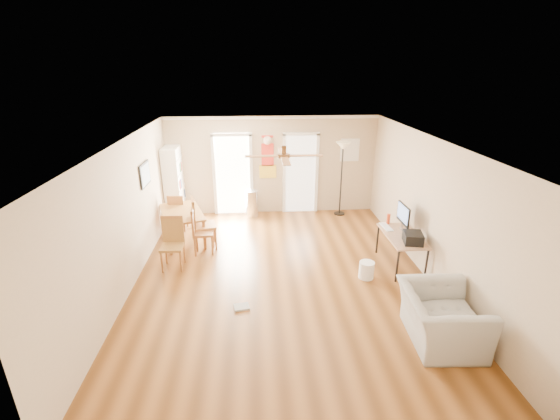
{
  "coord_description": "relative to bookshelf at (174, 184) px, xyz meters",
  "views": [
    {
      "loc": [
        -0.48,
        -6.31,
        3.8
      ],
      "look_at": [
        0.0,
        0.6,
        1.15
      ],
      "focal_mm": 24.39,
      "sensor_mm": 36.0,
      "label": 1
    }
  ],
  "objects": [
    {
      "name": "floor",
      "position": [
        2.54,
        -3.2,
        -0.95
      ],
      "size": [
        7.0,
        7.0,
        0.0
      ],
      "primitive_type": "plane",
      "color": "brown",
      "rests_on": "ground"
    },
    {
      "name": "ceiling",
      "position": [
        2.54,
        -3.2,
        1.65
      ],
      "size": [
        5.5,
        7.0,
        0.0
      ],
      "primitive_type": null,
      "color": "silver",
      "rests_on": "floor"
    },
    {
      "name": "wall_back",
      "position": [
        2.54,
        0.3,
        0.35
      ],
      "size": [
        5.5,
        0.04,
        2.6
      ],
      "primitive_type": null,
      "color": "beige",
      "rests_on": "floor"
    },
    {
      "name": "wall_front",
      "position": [
        2.54,
        -6.7,
        0.35
      ],
      "size": [
        5.5,
        0.04,
        2.6
      ],
      "primitive_type": null,
      "color": "beige",
      "rests_on": "floor"
    },
    {
      "name": "wall_left",
      "position": [
        -0.21,
        -3.2,
        0.35
      ],
      "size": [
        0.04,
        7.0,
        2.6
      ],
      "primitive_type": null,
      "color": "beige",
      "rests_on": "floor"
    },
    {
      "name": "wall_right",
      "position": [
        5.29,
        -3.2,
        0.35
      ],
      "size": [
        0.04,
        7.0,
        2.6
      ],
      "primitive_type": null,
      "color": "beige",
      "rests_on": "floor"
    },
    {
      "name": "crown_molding",
      "position": [
        2.54,
        -3.2,
        1.61
      ],
      "size": [
        5.5,
        7.0,
        0.08
      ],
      "primitive_type": null,
      "color": "white",
      "rests_on": "wall_back"
    },
    {
      "name": "kitchen_doorway",
      "position": [
        1.49,
        0.28,
        0.1
      ],
      "size": [
        0.9,
        0.1,
        2.1
      ],
      "primitive_type": null,
      "color": "white",
      "rests_on": "wall_back"
    },
    {
      "name": "bathroom_doorway",
      "position": [
        3.29,
        0.28,
        0.1
      ],
      "size": [
        0.8,
        0.1,
        2.1
      ],
      "primitive_type": null,
      "color": "white",
      "rests_on": "wall_back"
    },
    {
      "name": "wall_decal",
      "position": [
        2.41,
        0.28,
        0.6
      ],
      "size": [
        0.46,
        0.03,
        1.1
      ],
      "primitive_type": "cube",
      "color": "red",
      "rests_on": "wall_back"
    },
    {
      "name": "ac_grille",
      "position": [
        4.59,
        0.27,
        0.75
      ],
      "size": [
        0.5,
        0.04,
        0.6
      ],
      "primitive_type": "cube",
      "color": "white",
      "rests_on": "wall_back"
    },
    {
      "name": "framed_poster",
      "position": [
        -0.19,
        -1.8,
        0.75
      ],
      "size": [
        0.04,
        0.66,
        0.48
      ],
      "primitive_type": "cube",
      "color": "black",
      "rests_on": "wall_left"
    },
    {
      "name": "ceiling_fan",
      "position": [
        2.54,
        -3.5,
        1.48
      ],
      "size": [
        1.24,
        1.24,
        0.2
      ],
      "primitive_type": null,
      "color": "#593819",
      "rests_on": "ceiling"
    },
    {
      "name": "bookshelf",
      "position": [
        0.0,
        0.0,
        0.0
      ],
      "size": [
        0.44,
        0.88,
        1.91
      ],
      "primitive_type": null,
      "rotation": [
        0.0,
        0.0,
        0.07
      ],
      "color": "white",
      "rests_on": "floor"
    },
    {
      "name": "dining_table",
      "position": [
        0.39,
        -1.37,
        -0.6
      ],
      "size": [
        1.24,
        1.6,
        0.7
      ],
      "primitive_type": null,
      "rotation": [
        0.0,
        0.0,
        0.32
      ],
      "color": "olive",
      "rests_on": "floor"
    },
    {
      "name": "dining_chair_right_a",
      "position": [
        0.94,
        -1.76,
        -0.38
      ],
      "size": [
        0.55,
        0.55,
        1.14
      ],
      "primitive_type": null,
      "rotation": [
        0.0,
        0.0,
        1.78
      ],
      "color": "#AD6D37",
      "rests_on": "floor"
    },
    {
      "name": "dining_chair_right_b",
      "position": [
        0.94,
        -2.02,
        -0.44
      ],
      "size": [
        0.44,
        0.44,
        1.02
      ],
      "primitive_type": null,
      "rotation": [
        0.0,
        0.0,
        1.63
      ],
      "color": "#A56635",
      "rests_on": "floor"
    },
    {
      "name": "dining_chair_near",
      "position": [
        0.41,
        -2.68,
        -0.43
      ],
      "size": [
        0.44,
        0.44,
        1.04
      ],
      "primitive_type": null,
      "rotation": [
        0.0,
        0.0,
        -0.02
      ],
      "color": "olive",
      "rests_on": "floor"
    },
    {
      "name": "dining_chair_far",
      "position": [
        0.18,
        -0.74,
        -0.5
      ],
      "size": [
        0.4,
        0.4,
        0.91
      ],
      "primitive_type": null,
      "rotation": [
        0.0,
        0.0,
        3.08
      ],
      "color": "#9E6533",
      "rests_on": "floor"
    },
    {
      "name": "trash_can",
      "position": [
        1.97,
        0.01,
        -0.6
      ],
      "size": [
        0.38,
        0.38,
        0.71
      ],
      "primitive_type": "cylinder",
      "rotation": [
        0.0,
        0.0,
        -0.17
      ],
      "color": "silver",
      "rests_on": "floor"
    },
    {
      "name": "torchiere_lamp",
      "position": [
        4.34,
        -0.02,
        0.03
      ],
      "size": [
        0.44,
        0.44,
        1.96
      ],
      "primitive_type": null,
      "rotation": [
        0.0,
        0.0,
        -0.2
      ],
      "color": "black",
      "rests_on": "floor"
    },
    {
      "name": "computer_desk",
      "position": [
        4.92,
        -2.91,
        -0.62
      ],
      "size": [
        0.63,
        1.26,
        0.67
      ],
      "primitive_type": null,
      "color": "tan",
      "rests_on": "floor"
    },
    {
      "name": "imac",
      "position": [
        5.01,
        -2.65,
        -0.01
      ],
      "size": [
        0.23,
        0.58,
        0.54
      ],
      "primitive_type": null,
      "rotation": [
        0.0,
        0.0,
        -0.28
      ],
      "color": "black",
      "rests_on": "computer_desk"
    },
    {
      "name": "keyboard",
      "position": [
        4.74,
        -2.5,
        -0.27
      ],
      "size": [
        0.17,
        0.45,
        0.02
      ],
      "primitive_type": "cube",
      "rotation": [
        0.0,
        0.0,
        0.07
      ],
      "color": "white",
      "rests_on": "computer_desk"
    },
    {
      "name": "printer",
      "position": [
        4.99,
        -3.25,
        -0.18
      ],
      "size": [
        0.4,
        0.44,
        0.2
      ],
      "primitive_type": "cube",
      "rotation": [
        0.0,
        0.0,
        -0.2
      ],
      "color": "black",
      "rests_on": "computer_desk"
    },
    {
      "name": "orange_bottle",
      "position": [
        4.84,
        -2.32,
        -0.17
      ],
      "size": [
        0.07,
        0.07,
        0.21
      ],
      "primitive_type": "cylinder",
      "rotation": [
        0.0,
        0.0,
        -0.02
      ],
      "color": "red",
      "rests_on": "computer_desk"
    },
    {
      "name": "wastebasket_a",
      "position": [
        4.13,
        -3.33,
        -0.79
      ],
      "size": [
        0.29,
        0.29,
        0.33
      ],
      "primitive_type": "cylinder",
      "rotation": [
        0.0,
        0.0,
        -0.01
      ],
      "color": "white",
      "rests_on": "floor"
    },
    {
      "name": "floor_cloth",
      "position": [
        1.79,
        -4.13,
        -0.93
      ],
      "size": [
        0.28,
        0.24,
        0.04
      ],
      "primitive_type": "cube",
      "rotation": [
        0.0,
        0.0,
        0.17
      ],
      "color": "#A2A19C",
      "rests_on": "floor"
    },
    {
      "name": "armchair",
      "position": [
        4.69,
        -5.13,
        -0.57
      ],
      "size": [
        1.12,
        1.26,
        0.77
      ],
      "primitive_type": "imported",
      "rotation": [
        0.0,
        0.0,
        1.5
      ],
      "color": "#A5A5A0",
      "rests_on": "floor"
    }
  ]
}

